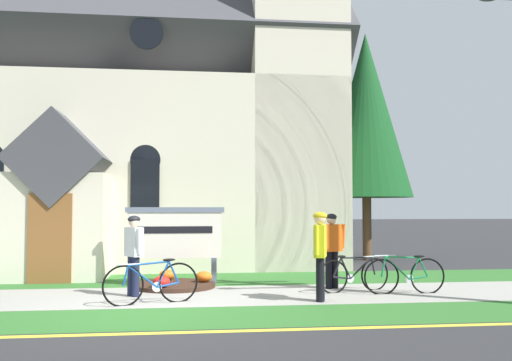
{
  "coord_description": "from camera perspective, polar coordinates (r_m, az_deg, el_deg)",
  "views": [
    {
      "loc": [
        0.89,
        -9.76,
        1.76
      ],
      "look_at": [
        2.41,
        2.93,
        2.39
      ],
      "focal_mm": 39.26,
      "sensor_mm": 36.0,
      "label": 1
    }
  ],
  "objects": [
    {
      "name": "cyclist_in_green_jersey",
      "position": [
        12.39,
        7.71,
        -6.52
      ],
      "size": [
        0.63,
        0.36,
        1.64
      ],
      "color": "black",
      "rests_on": "ground"
    },
    {
      "name": "cyclist_in_yellow_jersey",
      "position": [
        10.67,
        6.56,
        -6.93
      ],
      "size": [
        0.35,
        0.61,
        1.68
      ],
      "color": "black",
      "rests_on": "ground"
    },
    {
      "name": "curb_paint_stripe",
      "position": [
        8.32,
        -15.26,
        -14.9
      ],
      "size": [
        28.0,
        0.16,
        0.01
      ],
      "primitive_type": "cube",
      "color": "yellow",
      "rests_on": "ground"
    },
    {
      "name": "bicycle_silver",
      "position": [
        12.08,
        9.97,
        -9.39
      ],
      "size": [
        1.67,
        0.59,
        0.79
      ],
      "color": "black",
      "rests_on": "ground"
    },
    {
      "name": "ground",
      "position": [
        13.9,
        -10.6,
        -10.03
      ],
      "size": [
        140.0,
        140.0,
        0.0
      ],
      "primitive_type": "plane",
      "color": "#2B2B2D"
    },
    {
      "name": "cyclist_in_blue_jersey",
      "position": [
        11.47,
        -12.36,
        -6.89
      ],
      "size": [
        0.41,
        0.68,
        1.6
      ],
      "color": "#191E38",
      "rests_on": "ground"
    },
    {
      "name": "sidewalk_slab",
      "position": [
        11.51,
        -12.84,
        -11.51
      ],
      "size": [
        32.0,
        2.6,
        0.01
      ],
      "primitive_type": "cube",
      "color": "#99968E",
      "rests_on": "ground"
    },
    {
      "name": "church_sign",
      "position": [
        13.09,
        -8.25,
        -5.44
      ],
      "size": [
        2.27,
        0.22,
        1.77
      ],
      "color": "slate",
      "rests_on": "ground"
    },
    {
      "name": "church_lawn",
      "position": [
        14.05,
        -11.73,
        -9.93
      ],
      "size": [
        24.0,
        2.54,
        0.01
      ],
      "primitive_type": "cube",
      "color": "#2D6628",
      "rests_on": "ground"
    },
    {
      "name": "bicycle_red",
      "position": [
        10.58,
        -10.57,
        -10.21
      ],
      "size": [
        1.7,
        0.6,
        0.84
      ],
      "color": "black",
      "rests_on": "ground"
    },
    {
      "name": "grass_verge",
      "position": [
        9.35,
        -14.29,
        -13.55
      ],
      "size": [
        32.0,
        1.81,
        0.01
      ],
      "primitive_type": "cube",
      "color": "#2D6628",
      "rests_on": "ground"
    },
    {
      "name": "roadside_conifer",
      "position": [
        19.54,
        11.13,
        6.55
      ],
      "size": [
        3.08,
        3.08,
        7.75
      ],
      "color": "#4C3823",
      "rests_on": "ground"
    },
    {
      "name": "flower_bed",
      "position": [
        12.65,
        -8.26,
        -10.37
      ],
      "size": [
        1.81,
        1.81,
        0.34
      ],
      "color": "#382319",
      "rests_on": "ground"
    },
    {
      "name": "bicycle_white",
      "position": [
        11.98,
        14.94,
        -9.31
      ],
      "size": [
        1.73,
        0.08,
        0.82
      ],
      "color": "black",
      "rests_on": "ground"
    },
    {
      "name": "church_building",
      "position": [
        20.08,
        -9.26,
        6.35
      ],
      "size": [
        11.9,
        11.77,
        13.56
      ],
      "color": "beige",
      "rests_on": "ground"
    }
  ]
}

